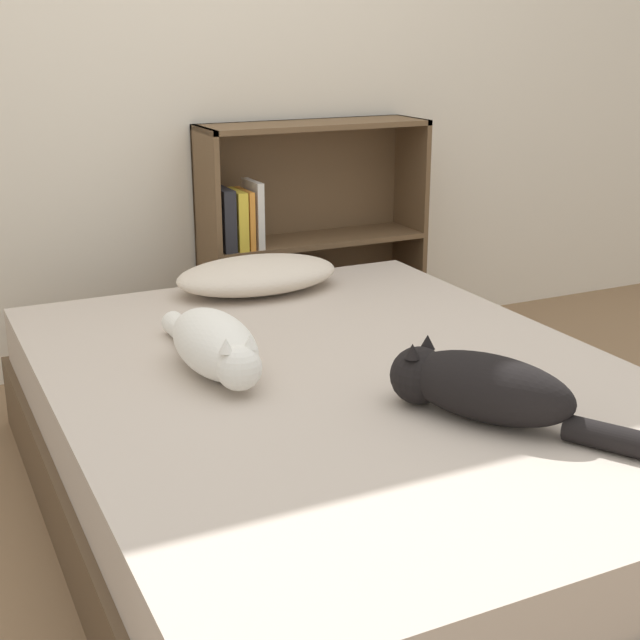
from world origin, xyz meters
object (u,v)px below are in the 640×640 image
bed (345,446)px  bookshelf (302,235)px  pillow (257,275)px  cat_dark (478,387)px  cat_light (215,345)px

bed → bookshelf: 1.34m
pillow → cat_dark: cat_dark is taller
bed → cat_light: bearing=153.1°
bed → bookshelf: bookshelf is taller
cat_light → bookshelf: bookshelf is taller
pillow → cat_dark: 1.16m
pillow → cat_light: 0.74m
cat_dark → bookshelf: bearing=-41.2°
pillow → cat_dark: bearing=-86.9°
pillow → cat_dark: (0.06, -1.15, 0.02)m
bed → bookshelf: size_ratio=2.19×
pillow → cat_light: size_ratio=0.96×
cat_dark → bookshelf: bookshelf is taller
cat_light → cat_dark: (0.44, -0.51, -0.00)m
cat_light → bookshelf: 1.31m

